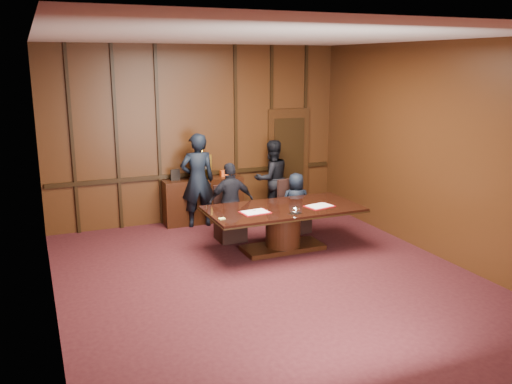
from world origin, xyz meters
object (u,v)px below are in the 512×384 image
at_px(sideboard, 203,198).
at_px(witness_right, 272,179).
at_px(conference_table, 283,221).
at_px(signatory_left, 231,202).
at_px(witness_left, 198,180).
at_px(signatory_right, 296,203).

xyz_separation_m(sideboard, witness_right, (1.45, -0.16, 0.32)).
bearing_deg(conference_table, signatory_left, 129.09).
distance_m(signatory_left, witness_right, 1.80).
xyz_separation_m(conference_table, signatory_left, (-0.65, 0.80, 0.21)).
xyz_separation_m(conference_table, witness_right, (0.69, 2.00, 0.29)).
xyz_separation_m(witness_left, witness_right, (1.62, 0.08, -0.12)).
xyz_separation_m(conference_table, signatory_right, (0.65, 0.80, 0.06)).
height_order(witness_left, witness_right, witness_left).
bearing_deg(signatory_right, conference_table, 64.06).
bearing_deg(witness_right, witness_left, -2.30).
bearing_deg(signatory_left, signatory_right, -177.85).
bearing_deg(witness_right, conference_table, 65.86).
height_order(sideboard, conference_table, sideboard).
height_order(sideboard, witness_right, witness_right).
height_order(conference_table, signatory_right, signatory_right).
xyz_separation_m(signatory_left, witness_left, (-0.28, 1.12, 0.20)).
height_order(conference_table, signatory_left, signatory_left).
relative_size(witness_left, witness_right, 1.15).
bearing_deg(signatory_right, signatory_left, 13.15).
height_order(signatory_left, witness_right, witness_right).
relative_size(signatory_right, witness_right, 0.72).
bearing_deg(witness_left, sideboard, -122.68).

